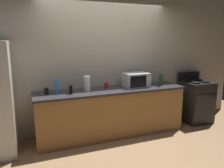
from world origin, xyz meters
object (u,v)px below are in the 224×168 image
(stove_range, at_px, (195,101))
(paper_towel_roll, at_px, (87,83))
(microwave, at_px, (136,80))
(mug_red, at_px, (106,85))
(mug_black, at_px, (46,91))
(cordless_phone, at_px, (71,89))
(bottle_wine, at_px, (160,79))
(bottle_spray_cleaner, at_px, (56,86))

(stove_range, xyz_separation_m, paper_towel_roll, (-2.46, 0.05, 0.57))
(microwave, distance_m, mug_red, 0.60)
(microwave, distance_m, mug_black, 1.70)
(stove_range, height_order, microwave, microwave)
(microwave, height_order, cordless_phone, microwave)
(stove_range, relative_size, mug_red, 10.54)
(bottle_wine, bearing_deg, mug_red, 168.11)
(microwave, xyz_separation_m, mug_red, (-0.59, 0.10, -0.08))
(mug_black, bearing_deg, bottle_spray_cleaner, -4.40)
(mug_black, bearing_deg, cordless_phone, -15.29)
(stove_range, relative_size, microwave, 2.25)
(paper_towel_roll, relative_size, cordless_phone, 1.80)
(paper_towel_roll, relative_size, mug_black, 2.55)
(paper_towel_roll, xyz_separation_m, bottle_wine, (1.47, -0.12, -0.00))
(cordless_phone, height_order, bottle_wine, bottle_wine)
(cordless_phone, bearing_deg, microwave, 19.27)
(microwave, bearing_deg, bottle_wine, -14.05)
(paper_towel_roll, height_order, bottle_wine, paper_towel_roll)
(paper_towel_roll, bearing_deg, mug_black, 178.54)
(stove_range, relative_size, bottle_wine, 4.14)
(stove_range, height_order, cordless_phone, stove_range)
(bottle_wine, relative_size, mug_red, 2.54)
(stove_range, relative_size, paper_towel_roll, 4.00)
(paper_towel_roll, bearing_deg, cordless_phone, -163.58)
(cordless_phone, bearing_deg, paper_towel_roll, 31.77)
(stove_range, distance_m, mug_black, 3.21)
(microwave, xyz_separation_m, paper_towel_roll, (-0.99, 0.00, 0.00))
(cordless_phone, bearing_deg, bottle_spray_cleaner, 172.65)
(cordless_phone, height_order, mug_red, cordless_phone)
(stove_range, bearing_deg, mug_black, 178.77)
(microwave, bearing_deg, mug_black, 179.32)
(microwave, relative_size, paper_towel_roll, 1.78)
(paper_towel_roll, distance_m, bottle_wine, 1.48)
(stove_range, height_order, mug_black, stove_range)
(stove_range, distance_m, mug_red, 2.12)
(bottle_spray_cleaner, bearing_deg, cordless_phone, -22.71)
(bottle_wine, height_order, mug_black, bottle_wine)
(stove_range, distance_m, bottle_spray_cleaner, 3.06)
(microwave, distance_m, bottle_spray_cleaner, 1.53)
(cordless_phone, height_order, bottle_spray_cleaner, bottle_spray_cleaner)
(mug_red, bearing_deg, bottle_wine, -11.89)
(microwave, distance_m, bottle_wine, 0.50)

